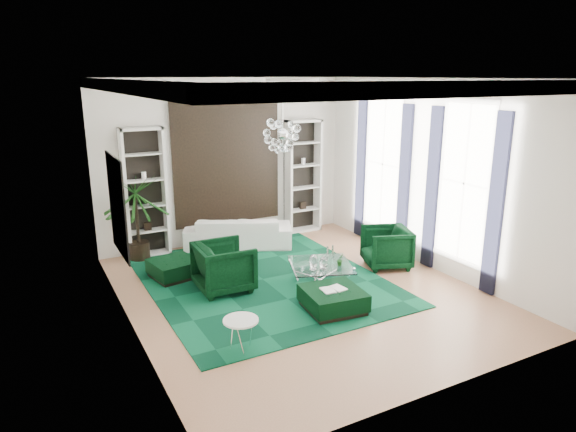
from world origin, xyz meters
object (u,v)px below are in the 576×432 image
armchair_left (224,267)px  sofa (238,232)px  coffee_table (321,274)px  ottoman_side (174,269)px  armchair_right (386,247)px  ottoman_front (333,300)px  side_table (241,336)px  palm (136,206)px

armchair_left → sofa: bearing=-27.2°
armchair_left → coffee_table: 1.84m
coffee_table → ottoman_side: (-2.39, 1.59, -0.01)m
armchair_right → armchair_left: bearing=-77.0°
ottoman_front → side_table: bearing=-165.2°
ottoman_side → palm: 1.74m
coffee_table → palm: (-2.74, 2.96, 0.99)m
armchair_right → side_table: bearing=-46.2°
armchair_right → palm: 5.30m
armchair_right → ottoman_front: armchair_right is taller
coffee_table → ottoman_front: 1.17m
coffee_table → armchair_left: bearing=161.6°
side_table → ottoman_front: bearing=14.8°
armchair_right → palm: (-4.41, 2.83, 0.77)m
sofa → ottoman_front: size_ratio=2.58×
ottoman_front → side_table: (-1.88, -0.50, 0.06)m
armchair_left → armchair_right: (3.39, -0.44, -0.04)m
ottoman_front → palm: (-2.31, 4.06, 1.00)m
ottoman_front → armchair_left: bearing=127.9°
ottoman_side → side_table: side_table is taller
ottoman_front → coffee_table: bearing=68.4°
coffee_table → ottoman_side: bearing=146.4°
armchair_right → coffee_table: 1.69m
coffee_table → palm: bearing=132.8°
coffee_table → side_table: 2.81m
sofa → side_table: size_ratio=4.76×
side_table → palm: (-0.42, 4.55, 0.94)m
sofa → coffee_table: (0.53, -2.77, -0.16)m
sofa → palm: palm is taller
ottoman_side → sofa: bearing=32.4°
palm → ottoman_side: bearing=-75.6°
coffee_table → side_table: side_table is taller
ottoman_side → ottoman_front: 3.31m
ottoman_front → armchair_right: bearing=30.2°
armchair_left → coffee_table: armchair_left is taller
palm → armchair_right: bearing=-32.7°
armchair_right → coffee_table: size_ratio=0.81×
sofa → ottoman_front: sofa is taller
side_table → palm: palm is taller
armchair_right → ottoman_side: 4.31m
armchair_left → side_table: (-0.59, -2.16, -0.21)m
sofa → armchair_right: bearing=154.5°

